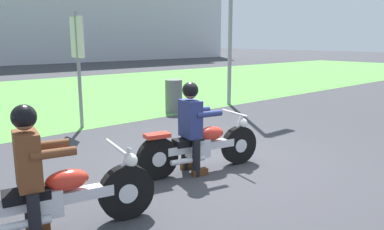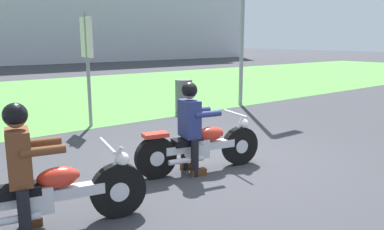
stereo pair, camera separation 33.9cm
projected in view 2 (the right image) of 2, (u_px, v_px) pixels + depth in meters
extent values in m
plane|color=#38383D|center=(211.00, 162.00, 6.34)|extent=(120.00, 120.00, 0.00)
cube|color=#549342|center=(38.00, 96.00, 13.64)|extent=(60.00, 12.00, 0.01)
cylinder|color=black|center=(240.00, 146.00, 6.16)|extent=(0.63, 0.25, 0.62)
cylinder|color=silver|center=(240.00, 146.00, 6.16)|extent=(0.24, 0.18, 0.22)
cylinder|color=black|center=(156.00, 158.00, 5.54)|extent=(0.63, 0.25, 0.62)
cylinder|color=silver|center=(156.00, 158.00, 5.54)|extent=(0.24, 0.18, 0.22)
cube|color=silver|center=(200.00, 146.00, 5.84)|extent=(1.16, 0.38, 0.12)
cube|color=silver|center=(197.00, 148.00, 5.82)|extent=(0.36, 0.30, 0.28)
ellipsoid|color=red|center=(210.00, 134.00, 5.88)|extent=(0.48, 0.33, 0.22)
cube|color=black|center=(187.00, 142.00, 5.72)|extent=(0.48, 0.33, 0.10)
cube|color=red|center=(155.00, 135.00, 5.47)|extent=(0.39, 0.27, 0.06)
cylinder|color=silver|center=(238.00, 131.00, 6.09)|extent=(0.26, 0.10, 0.53)
cylinder|color=silver|center=(235.00, 114.00, 6.01)|extent=(0.18, 0.65, 0.04)
sphere|color=white|center=(244.00, 124.00, 6.12)|extent=(0.16, 0.16, 0.16)
cylinder|color=silver|center=(186.00, 160.00, 5.61)|extent=(0.55, 0.20, 0.08)
cylinder|color=black|center=(185.00, 152.00, 5.94)|extent=(0.12, 0.12, 0.56)
cube|color=#593319|center=(188.00, 165.00, 6.01)|extent=(0.26, 0.15, 0.10)
cylinder|color=black|center=(195.00, 158.00, 5.62)|extent=(0.12, 0.12, 0.56)
cube|color=#593319|center=(198.00, 172.00, 5.69)|extent=(0.26, 0.15, 0.10)
cube|color=navy|center=(189.00, 119.00, 5.67)|extent=(0.30, 0.42, 0.56)
cylinder|color=navy|center=(198.00, 110.00, 5.90)|extent=(0.43, 0.18, 0.09)
cylinder|color=navy|center=(208.00, 114.00, 5.60)|extent=(0.43, 0.18, 0.09)
sphere|color=tan|center=(189.00, 92.00, 5.59)|extent=(0.20, 0.20, 0.20)
sphere|color=black|center=(189.00, 90.00, 5.59)|extent=(0.24, 0.24, 0.24)
cylinder|color=black|center=(118.00, 190.00, 4.33)|extent=(0.64, 0.25, 0.63)
cylinder|color=silver|center=(118.00, 190.00, 4.33)|extent=(0.25, 0.18, 0.22)
cube|color=silver|center=(42.00, 196.00, 3.97)|extent=(1.30, 0.41, 0.12)
cube|color=silver|center=(37.00, 199.00, 3.95)|extent=(0.36, 0.30, 0.28)
ellipsoid|color=red|center=(59.00, 177.00, 4.01)|extent=(0.48, 0.33, 0.22)
cube|color=black|center=(18.00, 191.00, 3.85)|extent=(0.48, 0.33, 0.10)
cylinder|color=silver|center=(113.00, 170.00, 4.26)|extent=(0.26, 0.10, 0.53)
cylinder|color=silver|center=(107.00, 145.00, 4.18)|extent=(0.18, 0.65, 0.04)
sphere|color=white|center=(122.00, 159.00, 4.29)|extent=(0.16, 0.16, 0.16)
cylinder|color=silver|center=(11.00, 220.00, 3.74)|extent=(0.55, 0.20, 0.08)
cylinder|color=black|center=(23.00, 203.00, 4.07)|extent=(0.12, 0.12, 0.57)
cube|color=#593319|center=(31.00, 222.00, 4.14)|extent=(0.26, 0.15, 0.10)
cylinder|color=black|center=(25.00, 217.00, 3.75)|extent=(0.12, 0.12, 0.57)
cube|color=brown|center=(19.00, 157.00, 3.80)|extent=(0.30, 0.42, 0.56)
cylinder|color=brown|center=(40.00, 143.00, 4.03)|extent=(0.43, 0.18, 0.09)
cylinder|color=brown|center=(43.00, 151.00, 3.73)|extent=(0.43, 0.18, 0.09)
sphere|color=#996B4C|center=(15.00, 118.00, 3.73)|extent=(0.20, 0.20, 0.20)
sphere|color=black|center=(15.00, 115.00, 3.72)|extent=(0.24, 0.24, 0.24)
cylinder|color=gray|center=(243.00, 1.00, 11.29)|extent=(0.12, 0.12, 6.23)
cylinder|color=#595E5B|center=(184.00, 96.00, 10.58)|extent=(0.47, 0.47, 0.91)
cylinder|color=gray|center=(88.00, 71.00, 8.70)|extent=(0.08, 0.08, 2.60)
cube|color=silver|center=(86.00, 37.00, 8.56)|extent=(0.04, 0.60, 0.90)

